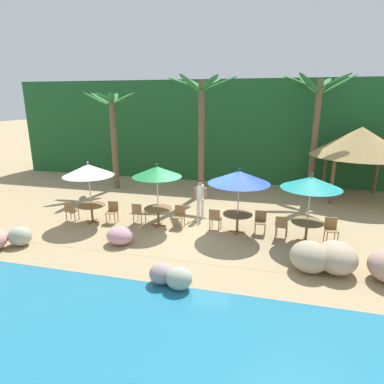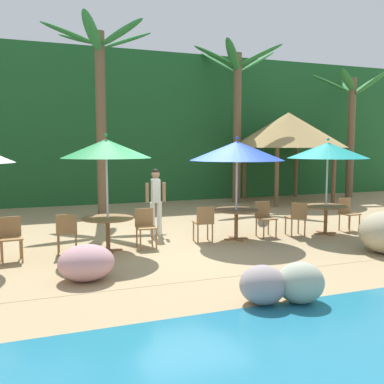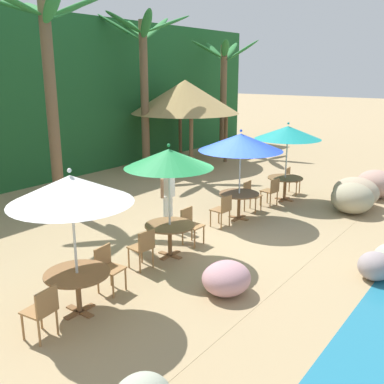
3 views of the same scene
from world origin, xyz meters
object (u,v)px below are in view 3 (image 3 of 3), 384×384
at_px(chair_green_inland, 143,246).
at_px(umbrella_teal, 288,133).
at_px(umbrella_green, 169,158).
at_px(chair_white_inland, 43,309).
at_px(chair_green_seaward, 190,223).
at_px(palm_tree_third, 143,66).
at_px(chair_blue_inland, 223,209).
at_px(umbrella_white, 71,189).
at_px(waiter_in_white, 168,191).
at_px(dining_table_white, 77,280).
at_px(dining_table_green, 170,230).
at_px(chair_teal_seaward, 291,179).
at_px(palapa_hut, 185,97).
at_px(dining_table_teal, 285,181).
at_px(chair_white_seaward, 108,265).
at_px(dining_table_blue, 239,198).
at_px(chair_teal_inland, 272,190).
at_px(palm_tree_fourth, 224,79).
at_px(umbrella_blue, 241,142).
at_px(chair_blue_seaward, 250,194).
at_px(palm_tree_second, 48,67).

height_order(chair_green_inland, umbrella_teal, umbrella_teal).
height_order(umbrella_green, chair_green_inland, umbrella_green).
relative_size(chair_white_inland, chair_green_seaward, 1.00).
height_order(chair_green_seaward, palm_tree_third, palm_tree_third).
bearing_deg(chair_blue_inland, umbrella_white, -176.10).
bearing_deg(waiter_in_white, dining_table_white, -160.23).
bearing_deg(chair_white_inland, dining_table_white, 13.21).
xyz_separation_m(umbrella_teal, waiter_in_white, (-4.15, 1.36, -1.17)).
xyz_separation_m(umbrella_white, chair_blue_inland, (5.04, 0.34, -1.67)).
bearing_deg(dining_table_green, umbrella_white, -174.37).
xyz_separation_m(dining_table_white, palm_tree_third, (9.05, 6.72, 3.53)).
xyz_separation_m(chair_blue_inland, chair_teal_seaward, (4.15, -0.01, 0.00)).
xyz_separation_m(dining_table_green, palapa_hut, (8.36, 5.98, 2.27)).
relative_size(dining_table_white, dining_table_teal, 1.00).
distance_m(umbrella_white, palapa_hut, 12.79).
distance_m(umbrella_white, umbrella_teal, 8.36).
height_order(chair_white_seaward, dining_table_blue, chair_white_seaward).
distance_m(umbrella_teal, dining_table_teal, 1.54).
xyz_separation_m(dining_table_teal, palapa_hut, (2.78, 6.10, 2.27)).
distance_m(chair_green_seaward, chair_teal_inland, 3.88).
distance_m(chair_white_inland, chair_green_seaward, 4.49).
relative_size(chair_white_inland, chair_green_inland, 1.00).
bearing_deg(palm_tree_fourth, chair_white_seaward, -155.34).
xyz_separation_m(chair_white_seaward, chair_teal_seaward, (8.36, 0.16, 0.00)).
height_order(umbrella_white, dining_table_teal, umbrella_white).
relative_size(dining_table_white, umbrella_blue, 0.44).
distance_m(chair_white_inland, dining_table_blue, 6.75).
xyz_separation_m(chair_green_inland, waiter_in_white, (2.29, 1.23, 0.47)).
distance_m(chair_white_inland, palm_tree_third, 12.60).
distance_m(dining_table_blue, palm_tree_third, 7.92).
bearing_deg(chair_blue_seaward, palapa_hut, 52.69).
distance_m(umbrella_blue, chair_blue_seaward, 1.85).
bearing_deg(chair_green_inland, chair_teal_seaward, 0.46).
distance_m(umbrella_white, dining_table_teal, 8.50).
relative_size(dining_table_teal, chair_teal_inland, 1.26).
relative_size(umbrella_green, umbrella_teal, 1.02).
height_order(dining_table_white, chair_white_seaward, chair_white_seaward).
distance_m(chair_green_seaward, umbrella_blue, 2.80).
bearing_deg(chair_blue_inland, palm_tree_third, 57.86).
height_order(umbrella_white, palm_tree_fourth, palm_tree_fourth).
relative_size(chair_blue_seaward, palm_tree_third, 0.14).
height_order(chair_white_seaward, palm_tree_third, palm_tree_third).
height_order(dining_table_white, umbrella_blue, umbrella_blue).
xyz_separation_m(chair_green_inland, umbrella_teal, (6.44, -0.13, 1.64)).
height_order(chair_white_inland, dining_table_green, chair_white_inland).
distance_m(umbrella_green, dining_table_blue, 3.51).
bearing_deg(dining_table_white, chair_blue_inland, 3.90).
xyz_separation_m(dining_table_green, chair_blue_inland, (2.27, 0.07, -0.10)).
relative_size(umbrella_blue, palm_tree_second, 0.41).
height_order(umbrella_green, chair_blue_inland, umbrella_green).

